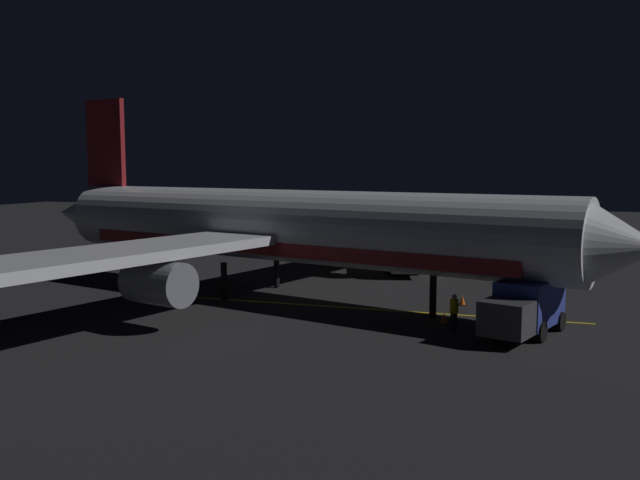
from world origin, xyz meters
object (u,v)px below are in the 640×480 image
Objects in this scene: airliner at (278,228)px; traffic_cone_near_left at (462,301)px; baggage_truck at (525,308)px; catering_truck at (401,256)px; ground_crew_worker at (454,312)px; traffic_cone_near_right at (444,319)px.

traffic_cone_near_left is at bearing 94.82° from airliner.
baggage_truck is 0.86× the size of catering_truck.
ground_crew_worker is 1.56m from traffic_cone_near_right.
catering_truck is at bearing -162.48° from traffic_cone_near_right.
airliner is 72.82× the size of traffic_cone_near_right.
traffic_cone_near_right is (-1.25, -3.76, -1.02)m from baggage_truck.
baggage_truck is 10.71× the size of traffic_cone_near_right.
airliner reaches higher than baggage_truck.
baggage_truck is 18.74m from catering_truck.
airliner is at bearing -24.73° from catering_truck.
ground_crew_worker is 3.16× the size of traffic_cone_near_right.
traffic_cone_near_left is at bearing -151.64° from baggage_truck.
ground_crew_worker is at bearing 1.35° from traffic_cone_near_left.
airliner is 23.02× the size of ground_crew_worker.
ground_crew_worker is at bearing -89.26° from baggage_truck.
traffic_cone_near_left and traffic_cone_near_right have the same top height.
catering_truck is at bearing -161.90° from ground_crew_worker.
traffic_cone_near_right is (3.98, 10.11, -3.84)m from airliner.
traffic_cone_near_right is at bearing -5.29° from traffic_cone_near_left.
traffic_cone_near_left is at bearing 174.71° from traffic_cone_near_right.
catering_truck is 11.82m from traffic_cone_near_left.
airliner is 12.87m from catering_truck.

